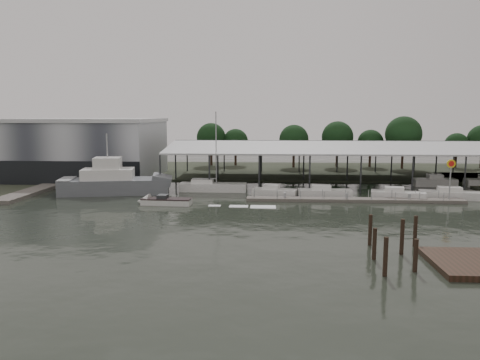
# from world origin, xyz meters

# --- Properties ---
(ground) EXTENTS (200.00, 200.00, 0.00)m
(ground) POSITION_xyz_m (0.00, 0.00, 0.00)
(ground) COLOR #232821
(ground) RESTS_ON ground
(land_strip_far) EXTENTS (140.00, 30.00, 0.30)m
(land_strip_far) POSITION_xyz_m (0.00, 42.00, 0.10)
(land_strip_far) COLOR #353C2D
(land_strip_far) RESTS_ON ground
(land_strip_west) EXTENTS (20.00, 40.00, 0.30)m
(land_strip_west) POSITION_xyz_m (-40.00, 30.00, 0.10)
(land_strip_west) COLOR #353C2D
(land_strip_west) RESTS_ON ground
(storage_warehouse) EXTENTS (24.50, 20.50, 10.50)m
(storage_warehouse) POSITION_xyz_m (-28.00, 29.94, 5.29)
(storage_warehouse) COLOR #AEB3B9
(storage_warehouse) RESTS_ON ground
(covered_boat_shed) EXTENTS (58.24, 24.00, 6.96)m
(covered_boat_shed) POSITION_xyz_m (17.00, 28.00, 6.13)
(covered_boat_shed) COLOR silver
(covered_boat_shed) RESTS_ON ground
(trawler_dock) EXTENTS (3.00, 18.00, 0.50)m
(trawler_dock) POSITION_xyz_m (-30.00, 14.00, 0.25)
(trawler_dock) COLOR slate
(trawler_dock) RESTS_ON ground
(floating_dock) EXTENTS (28.00, 2.00, 1.40)m
(floating_dock) POSITION_xyz_m (15.00, 10.00, 0.20)
(floating_dock) COLOR slate
(floating_dock) RESTS_ON ground
(shell_fuel_sign) EXTENTS (1.10, 0.18, 5.55)m
(shell_fuel_sign) POSITION_xyz_m (27.00, 9.99, 3.93)
(shell_fuel_sign) COLOR #929698
(shell_fuel_sign) RESTS_ON ground
(grey_trawler) EXTENTS (16.25, 7.70, 8.84)m
(grey_trawler) POSITION_xyz_m (-17.91, 14.18, 1.58)
(grey_trawler) COLOR slate
(grey_trawler) RESTS_ON ground
(white_sailboat) EXTENTS (9.76, 2.63, 11.82)m
(white_sailboat) POSITION_xyz_m (-4.45, 16.96, 0.64)
(white_sailboat) COLOR white
(white_sailboat) RESTS_ON ground
(speedboat_underway) EXTENTS (17.90, 3.28, 2.00)m
(speedboat_underway) POSITION_xyz_m (-9.45, 6.35, 0.39)
(speedboat_underway) COLOR white
(speedboat_underway) RESTS_ON ground
(moored_cruiser_0) EXTENTS (6.34, 3.62, 1.70)m
(moored_cruiser_0) POSITION_xyz_m (4.68, 13.09, 0.61)
(moored_cruiser_0) COLOR white
(moored_cruiser_0) RESTS_ON ground
(moored_cruiser_1) EXTENTS (7.28, 2.30, 1.70)m
(moored_cruiser_1) POSITION_xyz_m (11.47, 12.93, 0.61)
(moored_cruiser_1) COLOR white
(moored_cruiser_1) RESTS_ON ground
(moored_cruiser_2) EXTENTS (7.25, 3.69, 1.70)m
(moored_cruiser_2) POSITION_xyz_m (21.01, 11.94, 0.61)
(moored_cruiser_2) COLOR white
(moored_cruiser_2) RESTS_ON ground
(moored_cruiser_3) EXTENTS (8.76, 3.55, 1.70)m
(moored_cruiser_3) POSITION_xyz_m (28.37, 12.44, 0.61)
(moored_cruiser_3) COLOR white
(moored_cruiser_3) RESTS_ON ground
(mooring_pilings) EXTENTS (4.68, 8.18, 3.50)m
(mooring_pilings) POSITION_xyz_m (13.65, -14.25, 1.04)
(mooring_pilings) COLOR #2E2017
(mooring_pilings) RESTS_ON ground
(horizon_tree_line) EXTENTS (70.97, 10.67, 10.86)m
(horizon_tree_line) POSITION_xyz_m (22.61, 48.19, 6.13)
(horizon_tree_line) COLOR black
(horizon_tree_line) RESTS_ON ground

